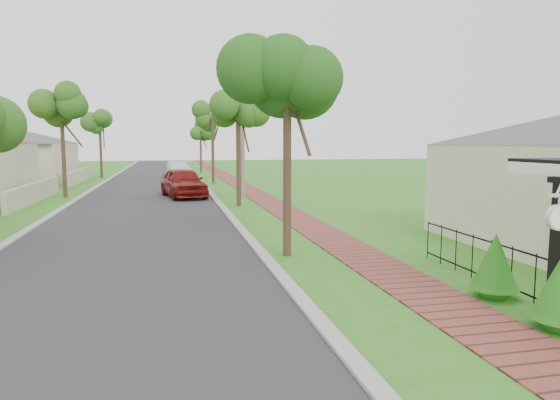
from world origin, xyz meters
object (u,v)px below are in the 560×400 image
object	(u,v)px
parked_car_red	(183,183)
station_clock	(559,215)
utility_pole	(242,126)
near_tree	(287,75)
parked_car_white	(178,169)

from	to	relation	value
parked_car_red	station_clock	distance (m)	22.56
parked_car_red	utility_pole	distance (m)	4.62
near_tree	utility_pole	xyz separation A→B (m)	(1.00, 14.92, -0.81)
parked_car_white	station_clock	distance (m)	38.90
near_tree	utility_pole	size ratio (longest dim) A/B	0.76
parked_car_white	near_tree	distance (m)	32.41
station_clock	near_tree	bearing A→B (deg)	113.08
parked_car_white	utility_pole	size ratio (longest dim) A/B	0.54
parked_car_white	near_tree	size ratio (longest dim) A/B	0.71
near_tree	station_clock	xyz separation A→B (m)	(2.76, -6.48, -2.87)
parked_car_white	utility_pole	bearing A→B (deg)	-85.33
parked_car_red	station_clock	size ratio (longest dim) A/B	7.22
station_clock	utility_pole	bearing A→B (deg)	94.70
parked_car_red	near_tree	bearing A→B (deg)	-92.46
near_tree	utility_pole	world-z (taller)	utility_pole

